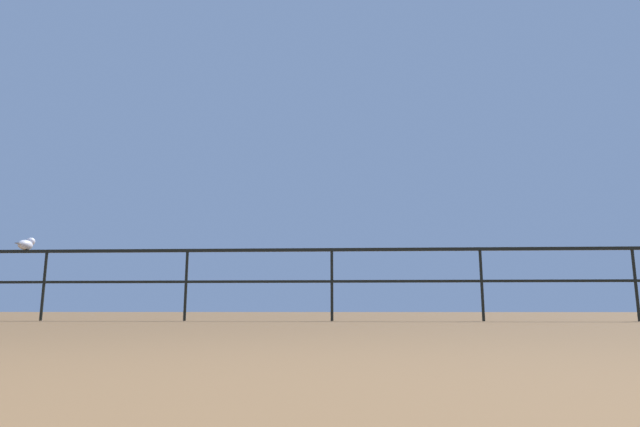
% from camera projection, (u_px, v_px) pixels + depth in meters
% --- Properties ---
extents(pier_railing, '(22.90, 0.05, 1.12)m').
position_uv_depth(pier_railing, '(332.00, 267.00, 8.14)').
color(pier_railing, black).
rests_on(pier_railing, ground_plane).
extents(seagull_on_rail, '(0.19, 0.45, 0.22)m').
position_uv_depth(seagull_on_rail, '(26.00, 244.00, 8.46)').
color(seagull_on_rail, silver).
rests_on(seagull_on_rail, pier_railing).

